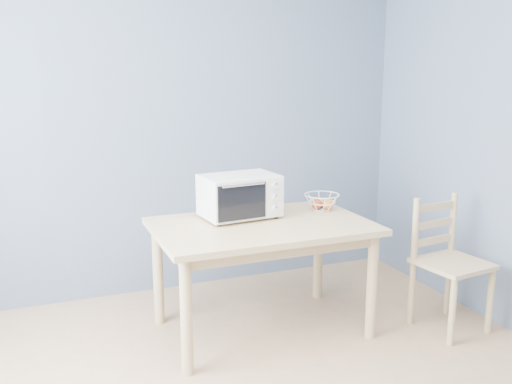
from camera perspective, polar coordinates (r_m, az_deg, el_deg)
name	(u,v)px	position (r m, az deg, el deg)	size (l,w,h in m)	color
room	(281,180)	(2.31, 2.56, 1.23)	(4.01, 4.51, 2.61)	tan
dining_table	(262,238)	(3.75, 0.61, -4.64)	(1.40, 0.90, 0.75)	tan
toaster_oven	(237,196)	(3.82, -1.91, -0.38)	(0.53, 0.42, 0.30)	silver
fruit_basket	(321,202)	(4.09, 6.56, -0.98)	(0.31, 0.31, 0.11)	white
dining_chair	(448,265)	(4.09, 18.61, -6.91)	(0.47, 0.47, 0.90)	tan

